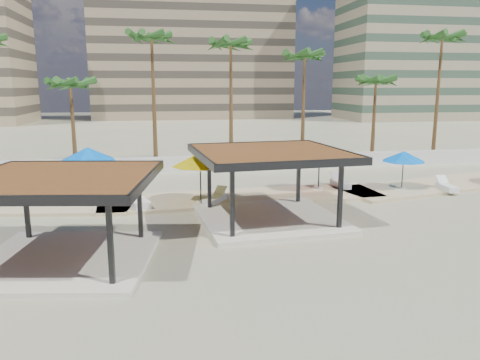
% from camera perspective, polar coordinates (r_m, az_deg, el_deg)
% --- Properties ---
extents(ground, '(200.00, 200.00, 0.00)m').
position_cam_1_polar(ground, '(19.75, -1.79, -7.34)').
color(ground, tan).
rests_on(ground, ground).
extents(promenade, '(44.45, 7.97, 0.24)m').
position_cam_1_polar(promenade, '(27.32, 0.18, -1.89)').
color(promenade, '#C6B284').
rests_on(promenade, ground).
extents(boundary_wall, '(56.00, 0.30, 1.20)m').
position_cam_1_polar(boundary_wall, '(35.10, -5.35, 1.95)').
color(boundary_wall, silver).
rests_on(boundary_wall, ground).
extents(building_mid, '(38.00, 16.00, 30.40)m').
position_cam_1_polar(building_mid, '(97.07, -5.93, 16.06)').
color(building_mid, '#847259').
rests_on(building_mid, ground).
extents(building_east, '(32.00, 15.00, 36.40)m').
position_cam_1_polar(building_east, '(99.07, 22.16, 16.95)').
color(building_east, gray).
rests_on(building_east, ground).
extents(pavilion_central, '(7.33, 7.33, 3.42)m').
position_cam_1_polar(pavilion_central, '(22.08, 3.65, 0.15)').
color(pavilion_central, beige).
rests_on(pavilion_central, ground).
extents(pavilion_west, '(7.34, 7.34, 3.26)m').
position_cam_1_polar(pavilion_west, '(18.00, -20.90, -3.52)').
color(pavilion_west, beige).
rests_on(pavilion_west, ground).
extents(umbrella_b, '(3.31, 3.31, 2.72)m').
position_cam_1_polar(umbrella_b, '(24.92, -4.88, 2.53)').
color(umbrella_b, beige).
rests_on(umbrella_b, promenade).
extents(umbrella_c, '(3.40, 3.40, 2.84)m').
position_cam_1_polar(umbrella_c, '(28.47, 9.69, 3.75)').
color(umbrella_c, beige).
rests_on(umbrella_c, promenade).
extents(umbrella_d, '(2.85, 2.85, 2.31)m').
position_cam_1_polar(umbrella_d, '(29.87, 19.33, 2.72)').
color(umbrella_d, beige).
rests_on(umbrella_d, promenade).
extents(umbrella_f, '(3.68, 3.68, 2.79)m').
position_cam_1_polar(umbrella_f, '(27.65, -18.07, 3.01)').
color(umbrella_f, beige).
rests_on(umbrella_f, promenade).
extents(lounger_a, '(1.44, 2.50, 0.90)m').
position_cam_1_polar(lounger_a, '(25.14, -12.36, -2.54)').
color(lounger_a, silver).
rests_on(lounger_a, promenade).
extents(lounger_b, '(1.52, 1.94, 0.72)m').
position_cam_1_polar(lounger_b, '(25.33, -3.04, -2.29)').
color(lounger_b, silver).
rests_on(lounger_b, promenade).
extents(lounger_c, '(0.72, 2.09, 0.79)m').
position_cam_1_polar(lounger_c, '(29.82, 12.12, -0.40)').
color(lounger_c, silver).
rests_on(lounger_c, promenade).
extents(lounger_d, '(0.87, 2.01, 0.74)m').
position_cam_1_polar(lounger_d, '(30.84, 23.91, -0.77)').
color(lounger_d, silver).
rests_on(lounger_d, promenade).
extents(palm_c, '(3.00, 3.00, 7.31)m').
position_cam_1_polar(palm_c, '(37.20, -19.98, 10.61)').
color(palm_c, brown).
rests_on(palm_c, ground).
extents(palm_d, '(3.00, 3.00, 10.79)m').
position_cam_1_polar(palm_d, '(37.57, -10.72, 16.09)').
color(palm_d, brown).
rests_on(palm_d, ground).
extents(palm_e, '(3.00, 3.00, 10.31)m').
position_cam_1_polar(palm_e, '(37.44, -1.13, 15.61)').
color(palm_e, brown).
rests_on(palm_e, ground).
extents(palm_f, '(3.00, 3.00, 9.50)m').
position_cam_1_polar(palm_f, '(38.92, 7.88, 14.23)').
color(palm_f, brown).
rests_on(palm_f, ground).
extents(palm_g, '(3.00, 3.00, 7.57)m').
position_cam_1_polar(palm_g, '(40.69, 16.23, 11.20)').
color(palm_g, brown).
rests_on(palm_g, ground).
extents(palm_h, '(3.00, 3.00, 11.15)m').
position_cam_1_polar(palm_h, '(44.25, 23.40, 15.08)').
color(palm_h, brown).
rests_on(palm_h, ground).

